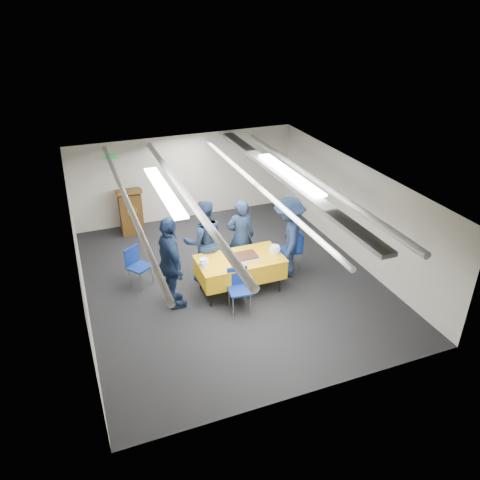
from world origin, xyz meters
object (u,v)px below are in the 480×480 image
chair_left (136,262)px  sailor_a (241,237)px  chair_near (238,285)px  serving_table (240,267)px  sailor_d (288,237)px  sailor_c (171,264)px  podium (131,211)px  sailor_b (204,241)px  chair_right (294,246)px  sheet_cake (245,257)px

chair_left → sailor_a: bearing=-7.1°
chair_near → sailor_a: (0.54, 1.27, 0.33)m
serving_table → sailor_d: size_ratio=0.96×
serving_table → sailor_c: sailor_c is taller
sailor_c → chair_near: bearing=-119.4°
podium → sailor_c: sailor_c is taller
chair_left → sailor_d: 3.26m
serving_table → podium: size_ratio=1.40×
podium → chair_near: bearing=-70.8°
chair_near → chair_left: (-1.71, 1.55, 0.00)m
serving_table → chair_left: size_ratio=2.01×
podium → sailor_b: sailor_b is taller
sailor_d → sailor_c: bearing=-56.2°
chair_right → sailor_b: bearing=172.7°
podium → chair_right: bearing=-44.3°
chair_near → sailor_c: size_ratio=0.45×
chair_right → chair_left: bearing=170.8°
sailor_a → chair_left: bearing=1.0°
chair_left → chair_near: bearing=-42.3°
chair_right → sailor_d: (-0.27, -0.22, 0.38)m
chair_near → chair_left: 2.31m
chair_near → sailor_d: size_ratio=0.48×
chair_left → sailor_b: 1.48m
sailor_a → sailor_d: (0.91, -0.49, 0.05)m
sailor_d → chair_left: bearing=-75.5°
sheet_cake → sailor_b: sailor_b is taller
sailor_a → sailor_c: sailor_c is taller
podium → sailor_b: size_ratio=0.69×
serving_table → chair_left: 2.19m
chair_right → sailor_b: 2.07m
sheet_cake → sailor_d: 1.14m
sheet_cake → chair_right: size_ratio=0.57×
sheet_cake → sailor_a: bearing=75.6°
chair_right → sailor_d: 0.51m
serving_table → sailor_a: (0.29, 0.72, 0.30)m
serving_table → sailor_a: 0.83m
chair_left → sailor_d: (3.15, -0.77, 0.38)m
chair_right → chair_left: size_ratio=1.00×
sheet_cake → chair_left: chair_left is taller
chair_near → sailor_b: size_ratio=0.48×
podium → chair_near: podium is taller
podium → chair_right: size_ratio=1.44×
sheet_cake → sailor_a: (0.20, 0.77, 0.05)m
chair_right → chair_near: bearing=-149.8°
chair_near → sailor_a: 1.42m
sailor_a → sailor_b: 0.84m
sheet_cake → chair_near: (-0.34, -0.50, -0.28)m
podium → chair_near: (1.40, -4.04, -0.08)m
chair_near → sailor_b: (-0.30, 1.26, 0.38)m
serving_table → podium: 3.86m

